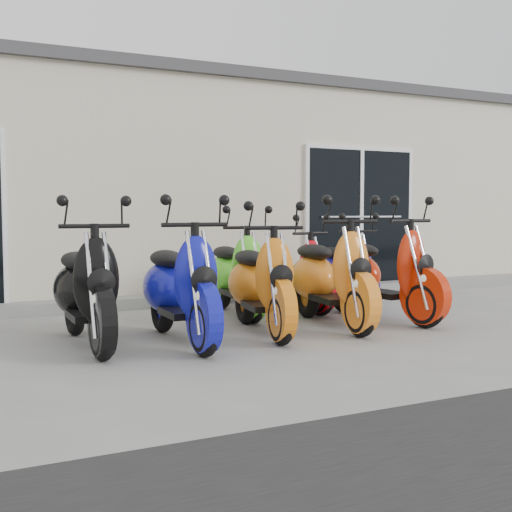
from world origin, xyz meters
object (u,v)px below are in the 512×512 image
(scooter_back_red, at_px, (292,262))
(scooter_front_red, at_px, (381,258))
(scooter_front_black, at_px, (86,272))
(scooter_back_green, at_px, (236,261))
(scooter_back_blue, at_px, (344,260))
(scooter_front_orange_a, at_px, (261,268))
(scooter_front_orange_b, at_px, (331,261))
(scooter_front_blue, at_px, (180,270))

(scooter_back_red, bearing_deg, scooter_front_red, -70.43)
(scooter_front_black, distance_m, scooter_back_green, 2.30)
(scooter_front_black, height_order, scooter_front_red, scooter_front_red)
(scooter_front_black, relative_size, scooter_back_blue, 1.13)
(scooter_front_orange_a, relative_size, scooter_back_blue, 1.09)
(scooter_front_black, relative_size, scooter_front_orange_b, 0.98)
(scooter_front_black, bearing_deg, scooter_front_blue, -15.59)
(scooter_back_green, bearing_deg, scooter_back_red, 10.33)
(scooter_front_blue, relative_size, scooter_back_red, 1.15)
(scooter_front_orange_b, height_order, scooter_back_green, scooter_front_orange_b)
(scooter_front_orange_a, xyz_separation_m, scooter_back_red, (1.07, 1.27, -0.07))
(scooter_front_orange_a, height_order, scooter_back_blue, scooter_front_orange_a)
(scooter_front_orange_a, distance_m, scooter_front_orange_b, 0.89)
(scooter_front_orange_a, height_order, scooter_back_red, scooter_front_orange_a)
(scooter_front_orange_a, xyz_separation_m, scooter_back_blue, (1.87, 1.25, -0.06))
(scooter_front_red, height_order, scooter_back_blue, scooter_front_red)
(scooter_back_red, bearing_deg, scooter_front_blue, -153.50)
(scooter_front_black, height_order, scooter_back_green, scooter_front_black)
(scooter_front_blue, height_order, scooter_front_red, scooter_front_red)
(scooter_front_black, relative_size, scooter_front_red, 0.98)
(scooter_front_blue, relative_size, scooter_front_orange_a, 1.04)
(scooter_back_green, relative_size, scooter_back_blue, 1.07)
(scooter_back_green, bearing_deg, scooter_front_red, -31.14)
(scooter_front_blue, xyz_separation_m, scooter_back_red, (2.00, 1.37, -0.09))
(scooter_back_blue, bearing_deg, scooter_front_orange_a, -140.17)
(scooter_front_blue, height_order, scooter_back_green, scooter_front_blue)
(scooter_front_blue, xyz_separation_m, scooter_front_red, (2.58, 0.26, 0.01))
(scooter_back_green, relative_size, scooter_back_red, 1.08)
(scooter_front_orange_a, relative_size, scooter_back_green, 1.02)
(scooter_front_orange_b, distance_m, scooter_back_red, 1.25)
(scooter_front_red, relative_size, scooter_back_blue, 1.15)
(scooter_front_orange_b, bearing_deg, scooter_front_black, -176.13)
(scooter_front_black, distance_m, scooter_front_orange_a, 1.79)
(scooter_front_red, relative_size, scooter_back_red, 1.16)
(scooter_front_orange_b, distance_m, scooter_front_red, 0.78)
(scooter_front_black, height_order, scooter_front_orange_b, scooter_front_orange_b)
(scooter_back_green, distance_m, scooter_back_red, 0.83)
(scooter_front_orange_b, distance_m, scooter_back_green, 1.33)
(scooter_front_red, bearing_deg, scooter_back_red, 108.87)
(scooter_front_orange_a, bearing_deg, scooter_back_red, 58.41)
(scooter_front_orange_a, distance_m, scooter_back_green, 1.22)
(scooter_front_blue, height_order, scooter_front_orange_b, scooter_front_orange_b)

